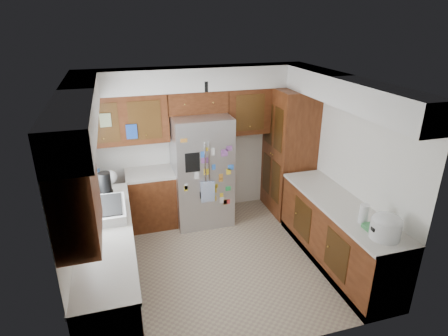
{
  "coord_description": "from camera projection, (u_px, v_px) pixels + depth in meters",
  "views": [
    {
      "loc": [
        -1.22,
        -4.24,
        3.23
      ],
      "look_at": [
        0.13,
        0.35,
        1.26
      ],
      "focal_mm": 30.0,
      "sensor_mm": 36.0,
      "label": 1
    }
  ],
  "objects": [
    {
      "name": "sink_assembly",
      "position": [
        104.0,
        210.0,
        4.63
      ],
      "size": [
        0.52,
        0.7,
        0.37
      ],
      "color": "white",
      "rests_on": "left_counter_run"
    },
    {
      "name": "bridge_cabinet",
      "position": [
        197.0,
        101.0,
        5.82
      ],
      "size": [
        0.96,
        0.34,
        0.35
      ],
      "primitive_type": "cube",
      "color": "#471F0D",
      "rests_on": "fridge"
    },
    {
      "name": "room_shell",
      "position": [
        207.0,
        130.0,
        4.91
      ],
      "size": [
        3.64,
        3.24,
        2.52
      ],
      "color": "white",
      "rests_on": "ground"
    },
    {
      "name": "rice_cooker",
      "position": [
        386.0,
        226.0,
        4.12
      ],
      "size": [
        0.34,
        0.33,
        0.29
      ],
      "color": "silver",
      "rests_on": "right_counter_run"
    },
    {
      "name": "pantry",
      "position": [
        289.0,
        152.0,
        6.31
      ],
      "size": [
        0.6,
        0.9,
        2.15
      ],
      "primitive_type": "cube",
      "color": "#471F0D",
      "rests_on": "ground"
    },
    {
      "name": "floor",
      "position": [
        222.0,
        260.0,
        5.31
      ],
      "size": [
        3.6,
        3.6,
        0.0
      ],
      "primitive_type": "plane",
      "color": "tan",
      "rests_on": "ground"
    },
    {
      "name": "left_counter_clutter",
      "position": [
        105.0,
        181.0,
        5.26
      ],
      "size": [
        0.38,
        0.82,
        0.38
      ],
      "color": "black",
      "rests_on": "left_counter_run"
    },
    {
      "name": "right_counter_run",
      "position": [
        337.0,
        236.0,
        5.12
      ],
      "size": [
        0.63,
        2.25,
        0.92
      ],
      "color": "#471F0D",
      "rests_on": "ground"
    },
    {
      "name": "left_counter_run",
      "position": [
        120.0,
        249.0,
        4.81
      ],
      "size": [
        1.36,
        3.2,
        0.92
      ],
      "color": "#471F0D",
      "rests_on": "ground"
    },
    {
      "name": "fridge_top_items",
      "position": [
        196.0,
        83.0,
        5.67
      ],
      "size": [
        0.52,
        0.33,
        0.26
      ],
      "color": "#2020A5",
      "rests_on": "bridge_cabinet"
    },
    {
      "name": "fridge",
      "position": [
        202.0,
        170.0,
        6.03
      ],
      "size": [
        0.9,
        0.79,
        1.8
      ],
      "color": "#AEAEB4",
      "rests_on": "ground"
    },
    {
      "name": "paper_towel",
      "position": [
        364.0,
        214.0,
        4.43
      ],
      "size": [
        0.1,
        0.1,
        0.24
      ],
      "primitive_type": "cylinder",
      "color": "white",
      "rests_on": "right_counter_run"
    }
  ]
}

